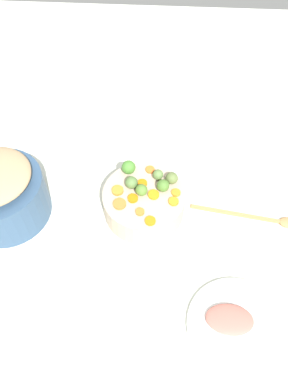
{
  "coord_description": "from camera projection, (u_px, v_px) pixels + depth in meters",
  "views": [
    {
      "loc": [
        -0.65,
        -0.05,
        0.98
      ],
      "look_at": [
        -0.02,
        -0.01,
        0.12
      ],
      "focal_mm": 35.19,
      "sensor_mm": 36.0,
      "label": 1
    }
  ],
  "objects": [
    {
      "name": "tabletop",
      "position": [
        142.0,
        207.0,
        1.17
      ],
      "size": [
        2.4,
        2.4,
        0.02
      ],
      "primitive_type": "cube",
      "color": "silver",
      "rests_on": "ground"
    },
    {
      "name": "serving_bowl_carrots",
      "position": [
        144.0,
        203.0,
        1.12
      ],
      "size": [
        0.24,
        0.24,
        0.09
      ],
      "primitive_type": "cylinder",
      "color": "#BCA88E",
      "rests_on": "tabletop"
    },
    {
      "name": "metal_pot",
      "position": [
        2.0,
        197.0,
        1.09
      ],
      "size": [
        0.26,
        0.26,
        0.14
      ],
      "primitive_type": "cylinder",
      "color": "#314D6D",
      "rests_on": "tabletop"
    },
    {
      "name": "carrot_slice_0",
      "position": [
        139.0,
        212.0,
        1.04
      ],
      "size": [
        0.03,
        0.03,
        0.01
      ],
      "primitive_type": "cylinder",
      "rotation": [
        0.0,
        0.0,
        0.06
      ],
      "color": "orange",
      "rests_on": "serving_bowl_carrots"
    },
    {
      "name": "carrot_slice_1",
      "position": [
        174.0,
        201.0,
        1.06
      ],
      "size": [
        0.04,
        0.04,
        0.01
      ],
      "primitive_type": "cylinder",
      "rotation": [
        0.0,
        0.0,
        2.89
      ],
      "color": "orange",
      "rests_on": "serving_bowl_carrots"
    },
    {
      "name": "carrot_slice_2",
      "position": [
        144.0,
        183.0,
        1.1
      ],
      "size": [
        0.03,
        0.03,
        0.01
      ],
      "primitive_type": "cylinder",
      "rotation": [
        0.0,
        0.0,
        0.02
      ],
      "color": "orange",
      "rests_on": "serving_bowl_carrots"
    },
    {
      "name": "carrot_slice_3",
      "position": [
        176.0,
        193.0,
        1.08
      ],
      "size": [
        0.04,
        0.04,
        0.01
      ],
      "primitive_type": "cylinder",
      "rotation": [
        0.0,
        0.0,
        0.48
      ],
      "color": "orange",
      "rests_on": "serving_bowl_carrots"
    },
    {
      "name": "carrot_slice_4",
      "position": [
        150.0,
        170.0,
        1.13
      ],
      "size": [
        0.04,
        0.04,
        0.01
      ],
      "primitive_type": "cylinder",
      "rotation": [
        0.0,
        0.0,
        4.03
      ],
      "color": "orange",
      "rests_on": "serving_bowl_carrots"
    },
    {
      "name": "carrot_slice_5",
      "position": [
        133.0,
        198.0,
        1.07
      ],
      "size": [
        0.03,
        0.03,
        0.01
      ],
      "primitive_type": "cylinder",
      "rotation": [
        0.0,
        0.0,
        3.2
      ],
      "color": "orange",
      "rests_on": "serving_bowl_carrots"
    },
    {
      "name": "carrot_slice_6",
      "position": [
        120.0,
        204.0,
        1.06
      ],
      "size": [
        0.04,
        0.04,
        0.01
      ],
      "primitive_type": "cylinder",
      "rotation": [
        0.0,
        0.0,
        3.37
      ],
      "color": "orange",
      "rests_on": "serving_bowl_carrots"
    },
    {
      "name": "carrot_slice_7",
      "position": [
        150.0,
        221.0,
        1.02
      ],
      "size": [
        0.04,
        0.04,
        0.01
      ],
      "primitive_type": "cylinder",
      "rotation": [
        0.0,
        0.0,
        4.01
      ],
      "color": "orange",
      "rests_on": "serving_bowl_carrots"
    },
    {
      "name": "carrot_slice_8",
      "position": [
        154.0,
        195.0,
        1.08
      ],
      "size": [
        0.04,
        0.04,
        0.01
      ],
      "primitive_type": "cylinder",
      "rotation": [
        0.0,
        0.0,
        4.82
      ],
      "color": "orange",
      "rests_on": "serving_bowl_carrots"
    },
    {
      "name": "carrot_slice_9",
      "position": [
        118.0,
        190.0,
        1.08
      ],
      "size": [
        0.05,
        0.05,
        0.01
      ],
      "primitive_type": "cylinder",
      "rotation": [
        0.0,
        0.0,
        5.13
      ],
      "color": "orange",
      "rests_on": "serving_bowl_carrots"
    },
    {
      "name": "brussels_sprout_0",
      "position": [
        131.0,
        183.0,
        1.08
      ],
      "size": [
        0.04,
        0.04,
        0.04
      ],
      "primitive_type": "sphere",
      "color": "#54753C",
      "rests_on": "serving_bowl_carrots"
    },
    {
      "name": "brussels_sprout_1",
      "position": [
        143.0,
        190.0,
        1.07
      ],
      "size": [
        0.04,
        0.04,
        0.04
      ],
      "primitive_type": "sphere",
      "color": "#537E30",
      "rests_on": "serving_bowl_carrots"
    },
    {
      "name": "brussels_sprout_2",
      "position": [
        158.0,
        175.0,
        1.1
      ],
      "size": [
        0.03,
        0.03,
        0.03
      ],
      "primitive_type": "sphere",
      "color": "#5C7D41",
      "rests_on": "serving_bowl_carrots"
    },
    {
      "name": "brussels_sprout_3",
      "position": [
        129.0,
        167.0,
        1.11
      ],
      "size": [
        0.04,
        0.04,
        0.04
      ],
      "primitive_type": "sphere",
      "color": "#488330",
      "rests_on": "serving_bowl_carrots"
    },
    {
      "name": "brussels_sprout_4",
      "position": [
        172.0,
        178.0,
        1.09
      ],
      "size": [
        0.04,
        0.04,
        0.04
      ],
      "primitive_type": "sphere",
      "color": "#5C6F3A",
      "rests_on": "serving_bowl_carrots"
    },
    {
      "name": "brussels_sprout_5",
      "position": [
        163.0,
        185.0,
        1.08
      ],
      "size": [
        0.04,
        0.04,
        0.04
      ],
      "primitive_type": "sphere",
      "color": "#4A742D",
      "rests_on": "serving_bowl_carrots"
    },
    {
      "name": "wooden_spoon",
      "position": [
        265.0,
        219.0,
        1.13
      ],
      "size": [
        0.07,
        0.33,
        0.01
      ],
      "color": "tan",
      "rests_on": "tabletop"
    },
    {
      "name": "ham_plate",
      "position": [
        238.0,
        327.0,
        0.94
      ],
      "size": [
        0.26,
        0.26,
        0.01
      ],
      "primitive_type": "cylinder",
      "color": "white",
      "rests_on": "tabletop"
    },
    {
      "name": "ham_slice_main",
      "position": [
        230.0,
        319.0,
        0.94
      ],
      "size": [
        0.08,
        0.12,
        0.02
      ],
      "primitive_type": "ellipsoid",
      "rotation": [
        0.0,
        0.0,
        1.53
      ],
      "color": "#BC685B",
      "rests_on": "ham_plate"
    }
  ]
}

